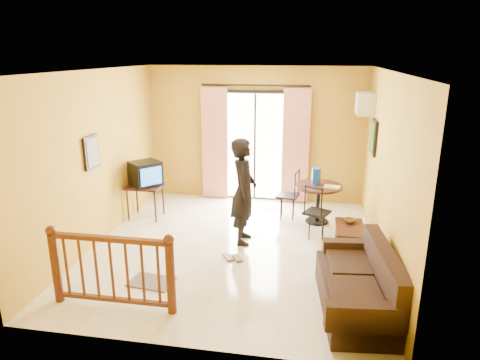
% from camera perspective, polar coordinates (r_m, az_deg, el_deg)
% --- Properties ---
extents(ground, '(5.00, 5.00, 0.00)m').
position_cam_1_polar(ground, '(7.04, -0.88, -9.02)').
color(ground, beige).
rests_on(ground, ground).
extents(room_shell, '(5.00, 5.00, 5.00)m').
position_cam_1_polar(room_shell, '(6.49, -0.95, 4.67)').
color(room_shell, white).
rests_on(room_shell, ground).
extents(balcony_door, '(2.25, 0.14, 2.46)m').
position_cam_1_polar(balcony_door, '(8.94, 1.99, 4.62)').
color(balcony_door, black).
rests_on(balcony_door, ground).
extents(tv_table, '(0.65, 0.54, 0.65)m').
position_cam_1_polar(tv_table, '(8.29, -12.55, -1.20)').
color(tv_table, black).
rests_on(tv_table, ground).
extents(television, '(0.69, 0.69, 0.46)m').
position_cam_1_polar(television, '(8.18, -12.48, 0.84)').
color(television, black).
rests_on(television, tv_table).
extents(picture_left, '(0.05, 0.42, 0.52)m').
position_cam_1_polar(picture_left, '(7.09, -19.17, 3.51)').
color(picture_left, black).
rests_on(picture_left, room_shell).
extents(dining_table, '(0.86, 0.86, 0.72)m').
position_cam_1_polar(dining_table, '(7.99, 10.40, -1.72)').
color(dining_table, black).
rests_on(dining_table, ground).
extents(water_jug, '(0.16, 0.16, 0.30)m').
position_cam_1_polar(water_jug, '(7.97, 10.12, 0.54)').
color(water_jug, '#133DB5').
rests_on(water_jug, dining_table).
extents(serving_tray, '(0.31, 0.23, 0.02)m').
position_cam_1_polar(serving_tray, '(7.85, 12.18, -0.91)').
color(serving_tray, '#EDEACA').
rests_on(serving_tray, dining_table).
extents(dining_chairs, '(1.05, 1.31, 0.95)m').
position_cam_1_polar(dining_chairs, '(7.91, 8.06, -6.20)').
color(dining_chairs, black).
rests_on(dining_chairs, ground).
extents(air_conditioner, '(0.31, 0.60, 0.40)m').
position_cam_1_polar(air_conditioner, '(8.28, 16.28, 9.76)').
color(air_conditioner, silver).
rests_on(air_conditioner, room_shell).
extents(botanical_print, '(0.05, 0.50, 0.60)m').
position_cam_1_polar(botanical_print, '(7.73, 17.38, 5.46)').
color(botanical_print, black).
rests_on(botanical_print, room_shell).
extents(coffee_table, '(0.45, 0.80, 0.36)m').
position_cam_1_polar(coffee_table, '(7.19, 14.41, -6.93)').
color(coffee_table, black).
rests_on(coffee_table, ground).
extents(bowl, '(0.23, 0.23, 0.06)m').
position_cam_1_polar(bowl, '(7.30, 14.39, -5.29)').
color(bowl, '#513D1B').
rests_on(bowl, coffee_table).
extents(sofa, '(0.97, 1.82, 0.83)m').
position_cam_1_polar(sofa, '(5.54, 15.83, -13.66)').
color(sofa, black).
rests_on(sofa, ground).
extents(standing_person, '(0.48, 0.68, 1.76)m').
position_cam_1_polar(standing_person, '(6.96, 0.49, -1.53)').
color(standing_person, black).
rests_on(standing_person, ground).
extents(stair_balustrade, '(1.63, 0.13, 1.04)m').
position_cam_1_polar(stair_balustrade, '(5.52, -16.79, -10.91)').
color(stair_balustrade, '#471E0F').
rests_on(stair_balustrade, ground).
extents(doormat, '(0.64, 0.47, 0.02)m').
position_cam_1_polar(doormat, '(6.19, -11.70, -13.15)').
color(doormat, '#5A5048').
rests_on(doormat, ground).
extents(sandals, '(0.36, 0.27, 0.03)m').
position_cam_1_polar(sandals, '(6.69, -0.97, -10.33)').
color(sandals, '#513D1B').
rests_on(sandals, ground).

